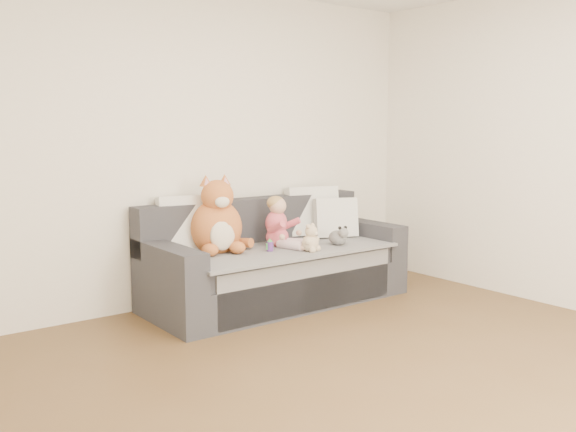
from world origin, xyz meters
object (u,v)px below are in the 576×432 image
object	(u,v)px
plush_cat	(218,222)
sippy_cup	(270,245)
sofa	(274,265)
teddy_bear	(311,240)
toddler	(280,225)

from	to	relation	value
plush_cat	sippy_cup	world-z (taller)	plush_cat
sippy_cup	sofa	bearing A→B (deg)	44.78
sofa	teddy_bear	xyz separation A→B (m)	(0.11, -0.36, 0.26)
plush_cat	teddy_bear	world-z (taller)	plush_cat
sofa	plush_cat	bearing A→B (deg)	170.77
sofa	toddler	bearing A→B (deg)	-38.11
toddler	sippy_cup	world-z (taller)	toddler
sofa	teddy_bear	distance (m)	0.45
toddler	plush_cat	bearing A→B (deg)	149.41
teddy_bear	sippy_cup	bearing A→B (deg)	122.05
sofa	toddler	world-z (taller)	toddler
toddler	plush_cat	size ratio (longest dim) A/B	0.67
toddler	sippy_cup	distance (m)	0.26
sippy_cup	toddler	bearing A→B (deg)	32.93
sofa	sippy_cup	world-z (taller)	sofa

